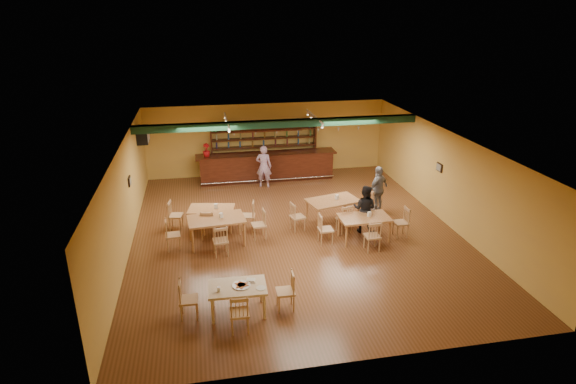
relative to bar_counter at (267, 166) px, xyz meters
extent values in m
plane|color=#583419|center=(0.15, -5.15, -0.56)|extent=(12.00, 12.00, 0.00)
cube|color=black|center=(0.15, -2.35, 2.31)|extent=(10.00, 0.30, 0.25)
cube|color=silver|center=(-1.65, -1.75, 2.38)|extent=(0.05, 2.50, 0.05)
cube|color=silver|center=(1.55, -1.75, 2.38)|extent=(0.05, 2.50, 0.05)
cube|color=silver|center=(-4.65, -0.95, 1.79)|extent=(0.34, 0.70, 0.48)
cube|color=black|center=(-4.82, -4.15, 1.14)|extent=(0.04, 0.34, 0.28)
cube|color=black|center=(5.12, -4.65, 1.14)|extent=(0.04, 0.34, 0.28)
cube|color=black|center=(0.00, 0.00, 0.00)|extent=(5.71, 0.85, 1.13)
cube|color=black|center=(0.00, 0.63, 0.57)|extent=(4.42, 0.40, 2.28)
imported|color=#B81014|center=(-2.40, 0.00, 0.83)|extent=(0.38, 0.38, 0.53)
cube|color=#956235|center=(-2.41, -4.38, -0.21)|extent=(1.56, 1.11, 0.71)
cube|color=#956235|center=(1.49, -4.68, -0.16)|extent=(1.82, 1.34, 0.82)
cube|color=#956235|center=(-2.31, -5.46, -0.15)|extent=(1.74, 1.14, 0.83)
cube|color=#956235|center=(2.09, -6.02, -0.19)|extent=(1.52, 0.93, 0.75)
cube|color=tan|center=(-2.01, -9.06, -0.21)|extent=(1.34, 0.89, 0.70)
cylinder|color=silver|center=(-1.91, -9.06, 0.15)|extent=(0.50, 0.50, 0.01)
cylinder|color=#EAE5C6|center=(-2.43, -9.20, 0.19)|extent=(0.08, 0.08, 0.11)
cube|color=white|center=(-1.68, -8.87, 0.15)|extent=(0.23, 0.19, 0.03)
cube|color=silver|center=(-1.77, -9.02, 0.16)|extent=(0.33, 0.11, 0.00)
cylinder|color=white|center=(-1.49, -9.25, 0.14)|extent=(0.23, 0.23, 0.01)
imported|color=#7F4392|center=(-0.23, -0.83, 0.28)|extent=(0.70, 0.56, 1.69)
imported|color=black|center=(2.29, -5.48, 0.21)|extent=(0.95, 0.91, 1.54)
imported|color=gray|center=(3.29, -4.02, 0.26)|extent=(1.02, 0.87, 1.64)
camera|label=1|loc=(-2.61, -18.39, 5.99)|focal=29.55mm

